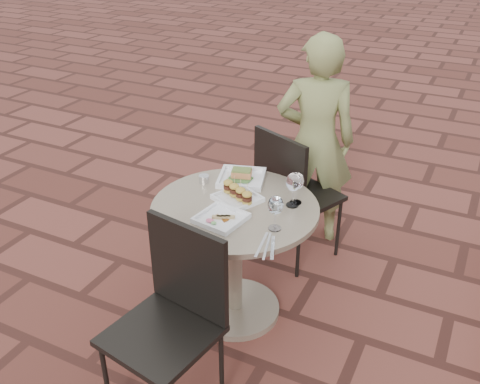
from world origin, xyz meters
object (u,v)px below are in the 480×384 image
at_px(plate_salmon, 241,177).
at_px(plate_tuna, 221,218).
at_px(cafe_table, 235,244).
at_px(diner, 315,142).
at_px(chair_near, 174,307).
at_px(plate_sliders, 238,195).
at_px(chair_far, 291,187).

xyz_separation_m(plate_salmon, plate_tuna, (0.10, -0.44, -0.01)).
bearing_deg(cafe_table, diner, 83.98).
bearing_deg(chair_near, plate_sliders, 102.66).
bearing_deg(chair_far, cafe_table, 107.64).
height_order(chair_far, plate_sliders, chair_far).
relative_size(cafe_table, plate_tuna, 3.53).
bearing_deg(cafe_table, plate_salmon, 109.42).
height_order(chair_far, chair_near, same).
distance_m(chair_near, plate_sliders, 0.75).
xyz_separation_m(chair_near, plate_tuna, (-0.02, 0.49, 0.19)).
xyz_separation_m(chair_near, diner, (0.08, 1.65, 0.18)).
relative_size(chair_far, plate_salmon, 2.87).
bearing_deg(cafe_table, plate_sliders, 103.29).
bearing_deg(chair_near, chair_far, 97.52).
bearing_deg(chair_far, diner, -70.89).
height_order(cafe_table, plate_sliders, plate_sliders).
xyz_separation_m(chair_far, plate_tuna, (-0.07, -0.81, 0.19)).
relative_size(chair_far, diner, 0.64).
distance_m(cafe_table, plate_salmon, 0.40).
bearing_deg(plate_salmon, chair_near, -82.67).
bearing_deg(diner, plate_tuna, 63.69).
distance_m(plate_salmon, plate_sliders, 0.24).
bearing_deg(plate_sliders, cafe_table, -76.71).
bearing_deg(plate_tuna, plate_salmon, 102.86).
relative_size(cafe_table, chair_far, 0.97).
bearing_deg(plate_sliders, diner, 82.78).
xyz_separation_m(chair_far, chair_near, (-0.05, -1.30, 0.00)).
bearing_deg(chair_near, diner, 96.92).
xyz_separation_m(diner, plate_sliders, (-0.12, -0.93, 0.03)).
distance_m(diner, plate_tuna, 1.16).
xyz_separation_m(chair_far, plate_sliders, (-0.09, -0.58, 0.21)).
distance_m(plate_salmon, plate_tuna, 0.45).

